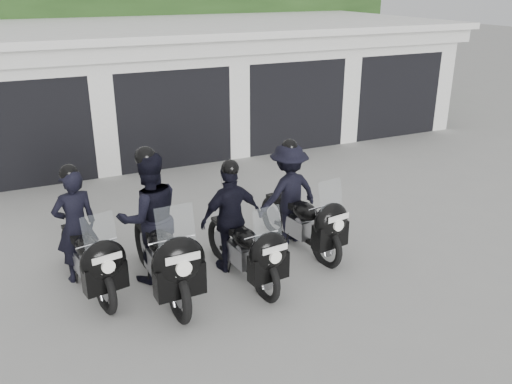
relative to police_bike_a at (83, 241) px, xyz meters
name	(u,v)px	position (x,y,z in m)	size (l,w,h in m)	color
ground	(291,276)	(2.71, -0.94, -0.71)	(80.00, 80.00, 0.00)	gray
garage_block	(145,86)	(2.71, 7.12, 0.72)	(16.40, 6.80, 2.96)	white
background_vegetation	(116,20)	(3.08, 11.98, 2.07)	(20.00, 3.90, 5.80)	#1B3613
police_bike_a	(83,241)	(0.00, 0.00, 0.00)	(0.83, 2.03, 1.78)	black
police_bike_b	(155,229)	(0.90, -0.35, 0.15)	(0.93, 2.33, 2.02)	black
police_bike_c	(237,227)	(2.03, -0.53, 0.03)	(1.00, 2.00, 1.74)	black
police_bike_d	(294,201)	(3.22, -0.06, 0.05)	(1.14, 2.04, 1.78)	black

